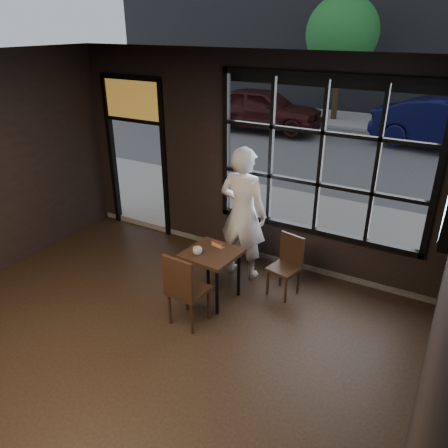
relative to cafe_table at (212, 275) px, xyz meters
The scene contains 14 objects.
floor 2.18m from the cafe_table, 96.73° to the right, with size 6.00×7.00×0.02m, color black.
ceiling 3.56m from the cafe_table, 96.73° to the right, with size 6.00×7.00×0.02m, color black.
wall_right 3.69m from the cafe_table, 37.82° to the right, with size 0.04×7.00×3.20m, color black.
window_frame 2.20m from the cafe_table, 55.25° to the left, with size 3.06×0.12×2.28m, color black.
stained_transom 3.37m from the cafe_table, 149.83° to the left, with size 1.20×0.06×0.70m, color orange.
street_asphalt 21.87m from the cafe_table, 90.66° to the left, with size 60.00×41.00×0.04m, color #545456.
cafe_table is the anchor object (origin of this frame).
chair_near 0.61m from the cafe_table, 88.76° to the right, with size 0.44×0.44×1.01m, color #311D12.
chair_window 1.00m from the cafe_table, 35.73° to the left, with size 0.38×0.38×0.87m, color #311D12.
man 1.02m from the cafe_table, 86.50° to the left, with size 0.73×0.48×2.00m, color white.
hotdog 0.43m from the cafe_table, 94.22° to the left, with size 0.20×0.08×0.06m, color tan, non-canonical shape.
cup 0.45m from the cafe_table, 133.67° to the right, with size 0.12×0.12×0.10m, color silver.
maroon_car 10.32m from the cafe_table, 111.31° to the left, with size 1.66×4.13×1.41m, color black.
tree_left 13.04m from the cafe_table, 99.46° to the left, with size 2.60×2.60×4.44m.
Camera 1 is at (2.93, -2.24, 3.53)m, focal length 35.00 mm.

